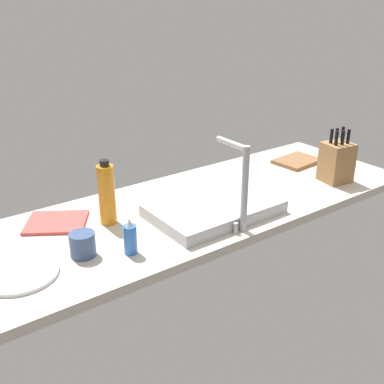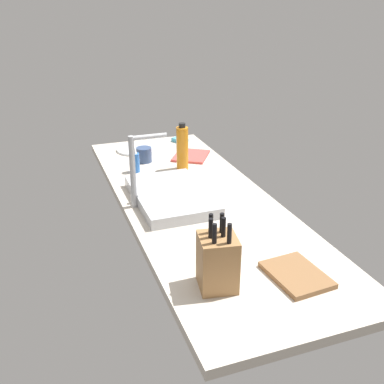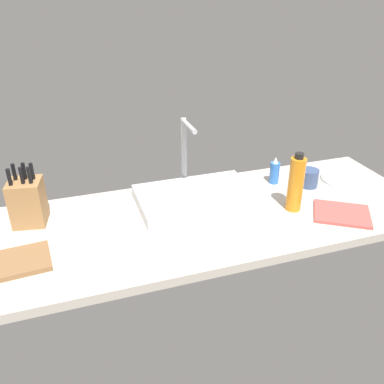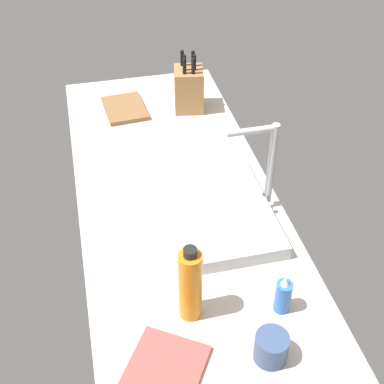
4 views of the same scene
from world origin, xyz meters
The scene contains 10 objects.
countertop_slab centered at (0.00, 0.00, 1.75)cm, with size 187.78×65.20×3.50cm, color beige.
sink_basin centered at (2.34, 11.24, 5.87)cm, with size 47.91×30.72×4.74cm, color #B7BABF.
faucet centered at (2.46, 25.83, 22.16)cm, with size 5.50×16.11×31.44cm.
knife_block centered at (-62.54, 16.44, 12.62)cm, with size 13.65×13.33×23.83cm.
cutting_board centered at (-66.92, -9.63, 4.40)cm, with size 21.24×16.02×1.80cm, color brown.
soap_bottle centered at (42.11, 17.69, 8.95)cm, with size 4.38×4.38×12.69cm.
water_bottle centered at (37.92, -6.19, 14.96)cm, with size 6.12×6.12×24.41cm.
dinner_plate centered at (75.57, 9.15, 4.10)cm, with size 23.30×23.30×1.20cm, color white.
dish_towel centered at (53.93, -16.57, 4.10)cm, with size 21.18×17.68×1.20cm, color #CC4C47.
coffee_mug centered at (55.18, 9.86, 7.49)cm, with size 8.32×8.32×7.98cm, color #384C75.
Camera 1 is at (104.53, 136.49, 82.54)cm, focal length 44.02 mm.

